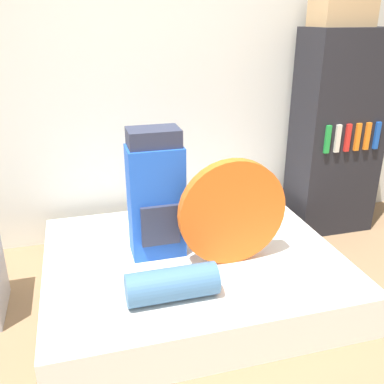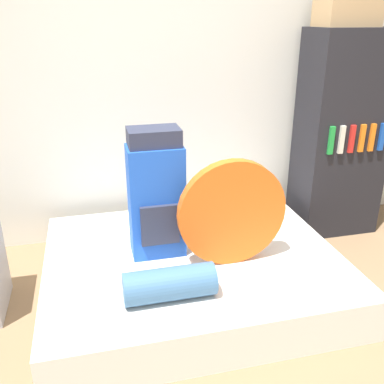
# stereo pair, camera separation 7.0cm
# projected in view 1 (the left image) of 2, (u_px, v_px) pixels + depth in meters

# --- Properties ---
(ground_plane) EXTENTS (16.00, 16.00, 0.00)m
(ground_plane) POSITION_uv_depth(u_px,v_px,m) (233.00, 381.00, 2.25)
(ground_plane) COLOR #846647
(wall_back) EXTENTS (8.00, 0.05, 2.60)m
(wall_back) POSITION_uv_depth(u_px,v_px,m) (158.00, 81.00, 3.38)
(wall_back) COLOR silver
(wall_back) RESTS_ON ground_plane
(bed) EXTENTS (1.95, 1.58, 0.28)m
(bed) POSITION_uv_depth(u_px,v_px,m) (192.00, 271.00, 2.97)
(bed) COLOR silver
(bed) RESTS_ON ground_plane
(backpack) EXTENTS (0.35, 0.26, 0.86)m
(backpack) POSITION_uv_depth(u_px,v_px,m) (156.00, 196.00, 2.77)
(backpack) COLOR blue
(backpack) RESTS_ON bed
(tent_bag) EXTENTS (0.70, 0.07, 0.70)m
(tent_bag) POSITION_uv_depth(u_px,v_px,m) (232.00, 212.00, 2.69)
(tent_bag) COLOR #E05B19
(tent_bag) RESTS_ON bed
(sleeping_roll) EXTENTS (0.52, 0.19, 0.19)m
(sleeping_roll) POSITION_uv_depth(u_px,v_px,m) (172.00, 284.00, 2.41)
(sleeping_roll) COLOR #3D668E
(sleeping_roll) RESTS_ON bed
(bookshelf) EXTENTS (0.68, 0.45, 1.70)m
(bookshelf) POSITION_uv_depth(u_px,v_px,m) (336.00, 134.00, 3.62)
(bookshelf) COLOR black
(bookshelf) RESTS_ON ground_plane
(cardboard_box) EXTENTS (0.44, 0.30, 0.21)m
(cardboard_box) POSITION_uv_depth(u_px,v_px,m) (342.00, 12.00, 3.27)
(cardboard_box) COLOR tan
(cardboard_box) RESTS_ON bookshelf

